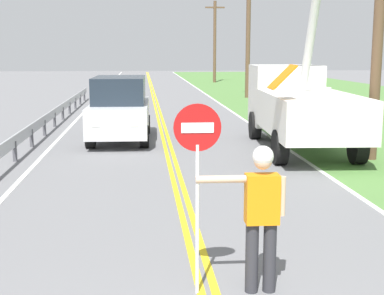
{
  "coord_description": "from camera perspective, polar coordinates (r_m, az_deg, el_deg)",
  "views": [
    {
      "loc": [
        -0.77,
        -3.09,
        2.93
      ],
      "look_at": [
        0.12,
        6.68,
        1.2
      ],
      "focal_mm": 51.35,
      "sensor_mm": 36.0,
      "label": 1
    }
  ],
  "objects": [
    {
      "name": "centerline_yellow_left",
      "position": [
        23.28,
        -3.48,
        2.76
      ],
      "size": [
        0.11,
        110.0,
        0.01
      ],
      "primitive_type": "cube",
      "color": "yellow",
      "rests_on": "ground"
    },
    {
      "name": "centerline_yellow_right",
      "position": [
        23.29,
        -3.04,
        2.77
      ],
      "size": [
        0.11,
        110.0,
        0.01
      ],
      "primitive_type": "cube",
      "color": "yellow",
      "rests_on": "ground"
    },
    {
      "name": "edge_line_right",
      "position": [
        23.68,
        5.49,
        2.85
      ],
      "size": [
        0.12,
        110.0,
        0.01
      ],
      "primitive_type": "cube",
      "color": "silver",
      "rests_on": "ground"
    },
    {
      "name": "edge_line_left",
      "position": [
        23.44,
        -12.1,
        2.61
      ],
      "size": [
        0.12,
        110.0,
        0.01
      ],
      "primitive_type": "cube",
      "color": "silver",
      "rests_on": "ground"
    },
    {
      "name": "flagger_worker",
      "position": [
        6.69,
        7.17,
        -6.42
      ],
      "size": [
        1.09,
        0.25,
        1.83
      ],
      "color": "#2D2D33",
      "rests_on": "ground"
    },
    {
      "name": "stop_sign_paddle",
      "position": [
        6.43,
        0.56,
        -0.94
      ],
      "size": [
        0.56,
        0.04,
        2.33
      ],
      "color": "silver",
      "rests_on": "ground"
    },
    {
      "name": "utility_bucket_truck",
      "position": [
        16.99,
        10.98,
        4.78
      ],
      "size": [
        2.97,
        6.91,
        6.2
      ],
      "color": "white",
      "rests_on": "ground"
    },
    {
      "name": "oncoming_suv_nearest",
      "position": [
        18.23,
        -7.49,
        4.03
      ],
      "size": [
        2.01,
        4.65,
        2.1
      ],
      "color": "silver",
      "rests_on": "ground"
    },
    {
      "name": "utility_pole_mid",
      "position": [
        35.19,
        5.86,
        12.29
      ],
      "size": [
        1.8,
        0.28,
        8.38
      ],
      "color": "brown",
      "rests_on": "ground"
    },
    {
      "name": "utility_pole_far",
      "position": [
        52.27,
        2.38,
        11.08
      ],
      "size": [
        1.8,
        0.28,
        7.5
      ],
      "color": "brown",
      "rests_on": "ground"
    },
    {
      "name": "guardrail_left_shoulder",
      "position": [
        18.74,
        -15.71,
        2.23
      ],
      "size": [
        0.1,
        32.0,
        0.71
      ],
      "color": "#9EA0A3",
      "rests_on": "ground"
    }
  ]
}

